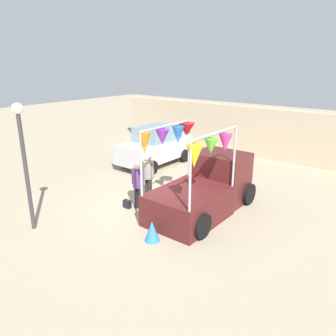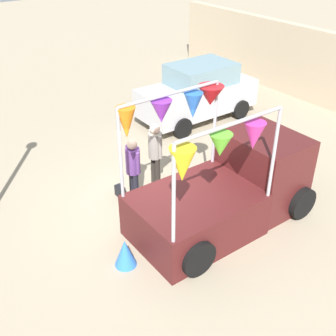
{
  "view_description": "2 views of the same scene",
  "coord_description": "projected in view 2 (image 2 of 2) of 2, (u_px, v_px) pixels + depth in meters",
  "views": [
    {
      "loc": [
        6.96,
        -7.71,
        4.84
      ],
      "look_at": [
        0.65,
        0.24,
        1.54
      ],
      "focal_mm": 35.0,
      "sensor_mm": 36.0,
      "label": 1
    },
    {
      "loc": [
        7.02,
        -4.52,
        5.97
      ],
      "look_at": [
        0.86,
        -0.06,
        1.4
      ],
      "focal_mm": 45.0,
      "sensor_mm": 36.0,
      "label": 2
    }
  ],
  "objects": [
    {
      "name": "ground_plane",
      "position": [
        149.0,
        202.0,
        10.22
      ],
      "size": [
        60.0,
        60.0,
        0.0
      ],
      "primitive_type": "plane",
      "color": "gray"
    },
    {
      "name": "vendor_truck",
      "position": [
        231.0,
        185.0,
        9.28
      ],
      "size": [
        2.42,
        4.04,
        2.99
      ],
      "color": "#4C1919",
      "rests_on": "ground"
    },
    {
      "name": "parked_car",
      "position": [
        198.0,
        92.0,
        13.97
      ],
      "size": [
        1.88,
        4.0,
        1.88
      ],
      "color": "#B7B7BC",
      "rests_on": "ground"
    },
    {
      "name": "person_customer",
      "position": [
        133.0,
        165.0,
        9.78
      ],
      "size": [
        0.53,
        0.34,
        1.65
      ],
      "color": "black",
      "rests_on": "ground"
    },
    {
      "name": "person_vendor",
      "position": [
        155.0,
        149.0,
        10.31
      ],
      "size": [
        0.53,
        0.34,
        1.74
      ],
      "color": "#2D2823",
      "rests_on": "ground"
    },
    {
      "name": "handbag",
      "position": [
        120.0,
        191.0,
        10.37
      ],
      "size": [
        0.28,
        0.16,
        0.28
      ],
      "primitive_type": "cube",
      "color": "black",
      "rests_on": "ground"
    },
    {
      "name": "folded_kite_bundle_azure",
      "position": [
        125.0,
        253.0,
        8.24
      ],
      "size": [
        0.56,
        0.56,
        0.6
      ],
      "primitive_type": "cone",
      "rotation": [
        0.0,
        0.0,
        1.92
      ],
      "color": "blue",
      "rests_on": "ground"
    }
  ]
}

